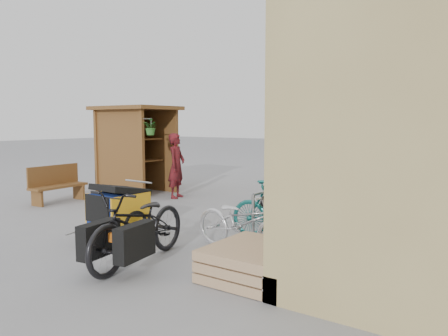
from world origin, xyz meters
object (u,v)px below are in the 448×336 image
Objects in this scene: bike_0 at (242,222)px; bike_7 at (348,183)px; pallet_stack at (253,261)px; bike_4 at (321,193)px; shopping_carts at (408,172)px; person_kiosk at (176,166)px; bike_3 at (300,194)px; bike_5 at (333,188)px; kiosk at (133,137)px; bike_6 at (354,187)px; bench at (57,184)px; bike_1 at (277,211)px; cargo_bike at (139,226)px; child_trailer at (118,205)px; bike_2 at (301,201)px.

bike_0 is 5.12m from bike_7.
bike_4 reaches higher than pallet_stack.
shopping_carts is 6.43m from person_kiosk.
bike_3 is 1.32m from bike_5.
bike_0 is 2.42m from bike_3.
bike_7 is at bearing 16.50° from bike_3.
kiosk is 7.50m from pallet_stack.
bench is at bearing 105.83° from bike_6.
bike_6 is at bearing -7.68° from bike_1.
cargo_bike is 3.76m from bike_3.
bike_0 is (4.00, -3.04, -0.38)m from person_kiosk.
shopping_carts reaches higher than bike_1.
kiosk is at bearing 135.42° from child_trailer.
person_kiosk reaches higher than bike_7.
bike_0 is at bearing -11.92° from bench.
bike_3 is (-0.89, -5.01, -0.04)m from shopping_carts.
bench is 0.92× the size of child_trailer.
bike_4 is at bearing 0.71° from bike_2.
bike_2 is (-0.06, 2.16, -0.01)m from bike_0.
bike_3 is (-0.29, 1.49, 0.06)m from bike_1.
child_trailer is 0.91× the size of bike_2.
child_trailer is 0.92× the size of bike_6.
bike_5 is at bearing -97.77° from person_kiosk.
bike_0 is (0.88, 1.28, -0.07)m from cargo_bike.
bench is at bearing 98.45° from bike_2.
shopping_carts is at bearing -12.87° from bike_5.
bike_1 is 2.47m from bike_4.
child_trailer is (3.24, -3.41, -1.03)m from kiosk.
bike_0 is (-0.70, -7.42, -0.13)m from shopping_carts.
bike_3 is 1.07× the size of bike_6.
bike_6 is at bearing -101.47° from shopping_carts.
bike_3 is (5.38, -0.62, -1.00)m from kiosk.
bike_3 reaches higher than bike_5.
kiosk reaches higher than pallet_stack.
child_trailer is 3.81m from person_kiosk.
bike_6 is (0.13, 4.65, -0.01)m from bike_0.
shopping_carts is at bearing 6.57° from bike_3.
kiosk is 5.55m from bike_4.
bench is at bearing 121.81° from bike_3.
child_trailer is at bearing 133.90° from bike_2.
person_kiosk is at bearing 140.50° from pallet_stack.
person_kiosk is (-4.70, -4.39, 0.25)m from shopping_carts.
person_kiosk is at bearing 97.36° from bike_3.
bike_4 is 0.95× the size of bike_5.
bike_3 is at bearing -100.10° from shopping_carts.
cargo_bike is at bearing -42.53° from kiosk.
bike_3 is 1.23× the size of bike_7.
bike_2 is at bearing 8.62° from bench.
bike_7 is (5.79, 4.26, -0.01)m from bench.
bike_6 is (-0.56, 5.48, 0.24)m from pallet_stack.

